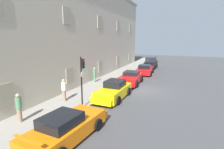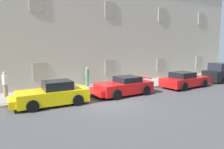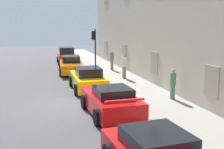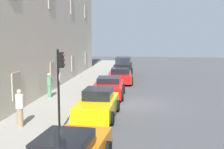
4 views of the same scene
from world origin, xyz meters
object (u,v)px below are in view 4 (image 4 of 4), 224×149
object	(u,v)px
sportscar_white_middle	(108,88)
sportscar_tail_end	(120,76)
pedestrian_admiring	(20,108)
pedestrian_bystander	(49,85)
hatchback_parked	(123,67)
sportscar_yellow_flank	(97,106)
traffic_light	(60,77)

from	to	relation	value
sportscar_white_middle	sportscar_tail_end	distance (m)	6.60
pedestrian_admiring	pedestrian_bystander	size ratio (longest dim) A/B	1.05
sportscar_tail_end	hatchback_parked	bearing A→B (deg)	1.36
hatchback_parked	pedestrian_admiring	size ratio (longest dim) A/B	2.10
pedestrian_bystander	sportscar_white_middle	bearing A→B (deg)	-73.37
sportscar_white_middle	pedestrian_bystander	xyz separation A→B (m)	(-1.17, 3.90, 0.38)
sportscar_yellow_flank	hatchback_parked	size ratio (longest dim) A/B	1.25
hatchback_parked	traffic_light	xyz separation A→B (m)	(-20.23, 1.23, 1.73)
sportscar_white_middle	pedestrian_admiring	xyz separation A→B (m)	(-7.64, 3.20, 0.42)
traffic_light	pedestrian_bystander	size ratio (longest dim) A/B	2.17
pedestrian_bystander	pedestrian_admiring	bearing A→B (deg)	-173.84
pedestrian_admiring	sportscar_tail_end	bearing A→B (deg)	-13.81
sportscar_yellow_flank	pedestrian_bystander	bearing A→B (deg)	43.40
sportscar_yellow_flank	sportscar_tail_end	size ratio (longest dim) A/B	0.92
sportscar_yellow_flank	sportscar_white_middle	bearing A→B (deg)	0.51
sportscar_white_middle	traffic_light	distance (m)	8.58
pedestrian_bystander	sportscar_tail_end	bearing A→B (deg)	-28.41
traffic_light	hatchback_parked	bearing A→B (deg)	-3.48
sportscar_yellow_flank	traffic_light	distance (m)	3.71
traffic_light	pedestrian_admiring	world-z (taller)	traffic_light
traffic_light	pedestrian_admiring	size ratio (longest dim) A/B	2.06
hatchback_parked	sportscar_yellow_flank	bearing A→B (deg)	179.60
sportscar_yellow_flank	pedestrian_bystander	world-z (taller)	pedestrian_bystander
sportscar_white_middle	sportscar_tail_end	size ratio (longest dim) A/B	0.92
sportscar_tail_end	traffic_light	distance (m)	15.07
sportscar_yellow_flank	pedestrian_bystander	size ratio (longest dim) A/B	2.78
sportscar_tail_end	traffic_light	bearing A→B (deg)	174.78
sportscar_yellow_flank	sportscar_white_middle	xyz separation A→B (m)	(5.34, 0.05, -0.02)
sportscar_tail_end	pedestrian_admiring	size ratio (longest dim) A/B	2.85
sportscar_white_middle	pedestrian_bystander	bearing A→B (deg)	106.63
hatchback_parked	pedestrian_bystander	xyz separation A→B (m)	(-13.12, 4.07, 0.11)
traffic_light	pedestrian_bystander	xyz separation A→B (m)	(7.11, 2.84, -1.62)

